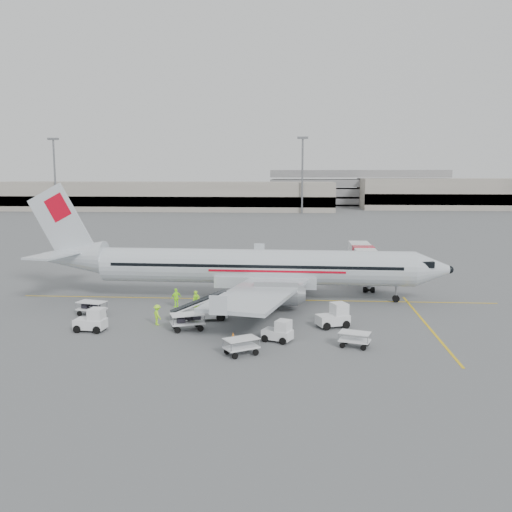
{
  "coord_description": "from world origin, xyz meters",
  "views": [
    {
      "loc": [
        4.01,
        -51.67,
        11.58
      ],
      "look_at": [
        0.0,
        2.0,
        3.8
      ],
      "focal_mm": 40.0,
      "sensor_mm": 36.0,
      "label": 1
    }
  ],
  "objects_px": {
    "tug_aft": "(90,320)",
    "tug_fore": "(333,315)",
    "belt_loader": "(201,302)",
    "jet_bridge": "(363,264)",
    "aircraft": "(255,243)",
    "tug_mid": "(277,330)"
  },
  "relations": [
    {
      "from": "tug_aft",
      "to": "tug_fore",
      "type": "bearing_deg",
      "value": 12.31
    },
    {
      "from": "belt_loader",
      "to": "tug_aft",
      "type": "distance_m",
      "value": 8.61
    },
    {
      "from": "jet_bridge",
      "to": "tug_fore",
      "type": "bearing_deg",
      "value": -103.35
    },
    {
      "from": "tug_aft",
      "to": "aircraft",
      "type": "bearing_deg",
      "value": 50.55
    },
    {
      "from": "aircraft",
      "to": "tug_aft",
      "type": "bearing_deg",
      "value": -132.5
    },
    {
      "from": "tug_fore",
      "to": "tug_aft",
      "type": "height_order",
      "value": "tug_fore"
    },
    {
      "from": "aircraft",
      "to": "jet_bridge",
      "type": "height_order",
      "value": "aircraft"
    },
    {
      "from": "tug_mid",
      "to": "aircraft",
      "type": "bearing_deg",
      "value": 123.57
    },
    {
      "from": "jet_bridge",
      "to": "tug_mid",
      "type": "height_order",
      "value": "jet_bridge"
    },
    {
      "from": "tug_fore",
      "to": "aircraft",
      "type": "bearing_deg",
      "value": 102.4
    },
    {
      "from": "aircraft",
      "to": "tug_mid",
      "type": "xyz_separation_m",
      "value": [
        2.55,
        -13.35,
        -4.47
      ]
    },
    {
      "from": "jet_bridge",
      "to": "tug_fore",
      "type": "distance_m",
      "value": 19.08
    },
    {
      "from": "aircraft",
      "to": "tug_mid",
      "type": "bearing_deg",
      "value": -77.7
    },
    {
      "from": "jet_bridge",
      "to": "belt_loader",
      "type": "distance_m",
      "value": 22.51
    },
    {
      "from": "tug_mid",
      "to": "belt_loader",
      "type": "bearing_deg",
      "value": 161.73
    },
    {
      "from": "tug_fore",
      "to": "tug_aft",
      "type": "distance_m",
      "value": 18.16
    },
    {
      "from": "tug_mid",
      "to": "tug_aft",
      "type": "bearing_deg",
      "value": -163.62
    },
    {
      "from": "aircraft",
      "to": "tug_fore",
      "type": "xyz_separation_m",
      "value": [
        6.6,
        -9.34,
        -4.32
      ]
    },
    {
      "from": "jet_bridge",
      "to": "belt_loader",
      "type": "xyz_separation_m",
      "value": [
        -14.63,
        -17.1,
        -0.5
      ]
    },
    {
      "from": "belt_loader",
      "to": "jet_bridge",
      "type": "bearing_deg",
      "value": 33.92
    },
    {
      "from": "aircraft",
      "to": "jet_bridge",
      "type": "relative_size",
      "value": 2.56
    },
    {
      "from": "belt_loader",
      "to": "tug_fore",
      "type": "xyz_separation_m",
      "value": [
        10.35,
        -1.47,
        -0.53
      ]
    }
  ]
}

